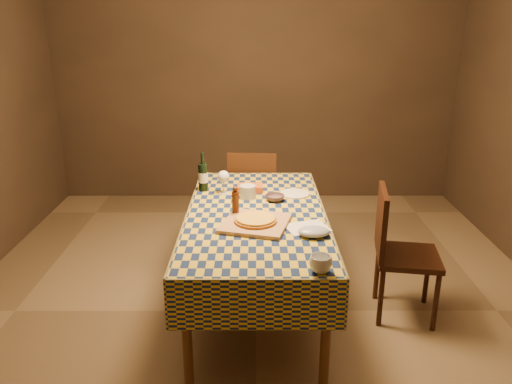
# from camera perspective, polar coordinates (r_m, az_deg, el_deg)

# --- Properties ---
(room) EXTENTS (5.00, 5.10, 2.70)m
(room) POSITION_cam_1_polar(r_m,az_deg,el_deg) (3.21, 0.00, 7.30)
(room) COLOR brown
(room) RESTS_ON ground
(dining_table) EXTENTS (0.94, 1.84, 0.77)m
(dining_table) POSITION_cam_1_polar(r_m,az_deg,el_deg) (3.41, 0.00, -3.55)
(dining_table) COLOR brown
(dining_table) RESTS_ON ground
(cutting_board) EXTENTS (0.49, 0.49, 0.02)m
(cutting_board) POSITION_cam_1_polar(r_m,az_deg,el_deg) (3.18, -0.06, -3.60)
(cutting_board) COLOR #AE7C51
(cutting_board) RESTS_ON dining_table
(pizza) EXTENTS (0.34, 0.34, 0.03)m
(pizza) POSITION_cam_1_polar(r_m,az_deg,el_deg) (3.17, -0.06, -3.17)
(pizza) COLOR #995919
(pizza) RESTS_ON cutting_board
(pepper_mill) EXTENTS (0.05, 0.05, 0.20)m
(pepper_mill) POSITION_cam_1_polar(r_m,az_deg,el_deg) (3.30, -2.37, -1.15)
(pepper_mill) COLOR #472110
(pepper_mill) RESTS_ON dining_table
(bowl) EXTENTS (0.16, 0.16, 0.04)m
(bowl) POSITION_cam_1_polar(r_m,az_deg,el_deg) (3.60, 2.18, -0.67)
(bowl) COLOR #574049
(bowl) RESTS_ON dining_table
(wine_glass) EXTENTS (0.09, 0.09, 0.18)m
(wine_glass) POSITION_cam_1_polar(r_m,az_deg,el_deg) (3.72, -3.73, 1.68)
(wine_glass) COLOR silver
(wine_glass) RESTS_ON dining_table
(wine_bottle) EXTENTS (0.09, 0.09, 0.30)m
(wine_bottle) POSITION_cam_1_polar(r_m,az_deg,el_deg) (3.80, -6.06, 1.77)
(wine_bottle) COLOR black
(wine_bottle) RESTS_ON dining_table
(deli_tub) EXTENTS (0.13, 0.13, 0.10)m
(deli_tub) POSITION_cam_1_polar(r_m,az_deg,el_deg) (3.63, -0.96, 0.01)
(deli_tub) COLOR silver
(deli_tub) RESTS_ON dining_table
(takeout_container) EXTENTS (0.20, 0.14, 0.05)m
(takeout_container) POSITION_cam_1_polar(r_m,az_deg,el_deg) (3.79, -0.68, 0.45)
(takeout_container) COLOR #B14E17
(takeout_container) RESTS_ON dining_table
(white_plate) EXTENTS (0.24, 0.24, 0.01)m
(white_plate) POSITION_cam_1_polar(r_m,az_deg,el_deg) (3.73, 4.45, -0.21)
(white_plate) COLOR white
(white_plate) RESTS_ON dining_table
(tumbler) EXTENTS (0.13, 0.13, 0.09)m
(tumbler) POSITION_cam_1_polar(r_m,az_deg,el_deg) (2.62, 7.40, -8.17)
(tumbler) COLOR silver
(tumbler) RESTS_ON dining_table
(flour_patch) EXTENTS (0.31, 0.27, 0.00)m
(flour_patch) POSITION_cam_1_polar(r_m,az_deg,el_deg) (3.16, 5.85, -4.05)
(flour_patch) COLOR silver
(flour_patch) RESTS_ON dining_table
(flour_bag) EXTENTS (0.23, 0.21, 0.06)m
(flour_bag) POSITION_cam_1_polar(r_m,az_deg,el_deg) (3.04, 6.61, -4.52)
(flour_bag) COLOR #96A1C0
(flour_bag) RESTS_ON dining_table
(chair_far) EXTENTS (0.44, 0.45, 0.93)m
(chair_far) POSITION_cam_1_polar(r_m,az_deg,el_deg) (4.48, -0.38, -0.24)
(chair_far) COLOR black
(chair_far) RESTS_ON ground
(chair_right) EXTENTS (0.49, 0.48, 0.93)m
(chair_right) POSITION_cam_1_polar(r_m,az_deg,el_deg) (3.60, 15.77, -6.03)
(chair_right) COLOR black
(chair_right) RESTS_ON ground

